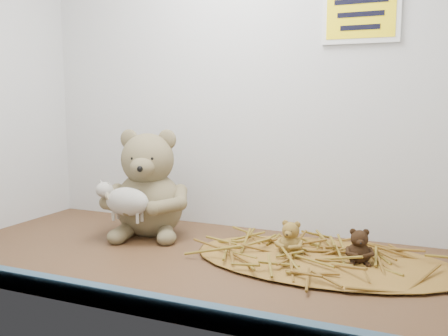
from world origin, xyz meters
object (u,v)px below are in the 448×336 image
at_px(main_teddy, 149,182).
at_px(toy_lamb, 127,202).
at_px(mini_teddy_brown, 359,245).
at_px(mini_teddy_tan, 291,237).

relative_size(main_teddy, toy_lamb, 1.84).
distance_m(main_teddy, mini_teddy_brown, 0.55).
bearing_deg(mini_teddy_brown, mini_teddy_tan, 165.64).
bearing_deg(main_teddy, mini_teddy_brown, -24.89).
bearing_deg(mini_teddy_tan, main_teddy, 175.44).
height_order(main_teddy, mini_teddy_tan, main_teddy).
relative_size(main_teddy, mini_teddy_tan, 3.54).
bearing_deg(mini_teddy_brown, main_teddy, 159.51).
height_order(toy_lamb, mini_teddy_tan, toy_lamb).
bearing_deg(main_teddy, toy_lamb, -109.66).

